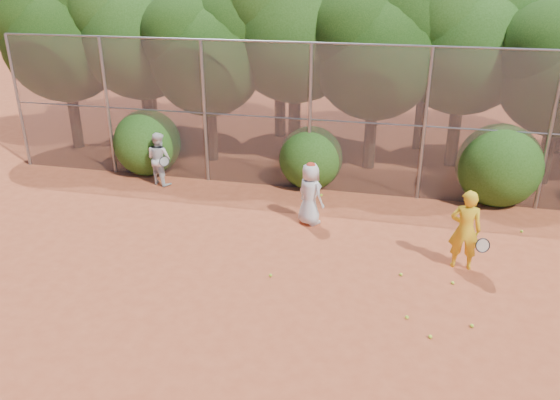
# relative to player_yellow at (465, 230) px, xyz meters

# --- Properties ---
(ground) EXTENTS (80.00, 80.00, 0.00)m
(ground) POSITION_rel_player_yellow_xyz_m (-2.89, -2.40, -0.86)
(ground) COLOR #A74525
(ground) RESTS_ON ground
(fence_back) EXTENTS (20.05, 0.09, 4.03)m
(fence_back) POSITION_rel_player_yellow_xyz_m (-3.01, 3.60, 1.19)
(fence_back) COLOR gray
(fence_back) RESTS_ON ground
(tree_0) EXTENTS (4.38, 3.81, 6.00)m
(tree_0) POSITION_rel_player_yellow_xyz_m (-12.33, 5.64, 3.07)
(tree_0) COLOR black
(tree_0) RESTS_ON ground
(tree_1) EXTENTS (4.64, 4.03, 6.35)m
(tree_1) POSITION_rel_player_yellow_xyz_m (-9.83, 6.14, 3.30)
(tree_1) COLOR black
(tree_1) RESTS_ON ground
(tree_2) EXTENTS (3.99, 3.47, 5.47)m
(tree_2) POSITION_rel_player_yellow_xyz_m (-7.34, 5.43, 2.72)
(tree_2) COLOR black
(tree_2) RESTS_ON ground
(tree_3) EXTENTS (4.89, 4.26, 6.70)m
(tree_3) POSITION_rel_player_yellow_xyz_m (-4.83, 6.44, 3.53)
(tree_3) COLOR black
(tree_3) RESTS_ON ground
(tree_4) EXTENTS (4.19, 3.64, 5.73)m
(tree_4) POSITION_rel_player_yellow_xyz_m (-2.34, 5.83, 2.90)
(tree_4) COLOR black
(tree_4) RESTS_ON ground
(tree_5) EXTENTS (4.51, 3.92, 6.17)m
(tree_5) POSITION_rel_player_yellow_xyz_m (0.17, 6.64, 3.19)
(tree_5) COLOR black
(tree_5) RESTS_ON ground
(tree_9) EXTENTS (4.83, 4.20, 6.62)m
(tree_9) POSITION_rel_player_yellow_xyz_m (-10.83, 8.44, 3.48)
(tree_9) COLOR black
(tree_9) RESTS_ON ground
(tree_10) EXTENTS (5.15, 4.48, 7.06)m
(tree_10) POSITION_rel_player_yellow_xyz_m (-5.83, 8.64, 3.77)
(tree_10) COLOR black
(tree_10) RESTS_ON ground
(tree_11) EXTENTS (4.64, 4.03, 6.35)m
(tree_11) POSITION_rel_player_yellow_xyz_m (-0.83, 8.24, 3.30)
(tree_11) COLOR black
(tree_11) RESTS_ON ground
(bush_0) EXTENTS (2.00, 2.00, 2.00)m
(bush_0) POSITION_rel_player_yellow_xyz_m (-8.89, 3.90, 0.14)
(bush_0) COLOR #1F4711
(bush_0) RESTS_ON ground
(bush_1) EXTENTS (1.80, 1.80, 1.80)m
(bush_1) POSITION_rel_player_yellow_xyz_m (-3.89, 3.90, 0.04)
(bush_1) COLOR #1F4711
(bush_1) RESTS_ON ground
(bush_2) EXTENTS (2.20, 2.20, 2.20)m
(bush_2) POSITION_rel_player_yellow_xyz_m (1.11, 3.90, 0.24)
(bush_2) COLOR #1F4711
(bush_2) RESTS_ON ground
(player_yellow) EXTENTS (0.83, 0.51, 1.73)m
(player_yellow) POSITION_rel_player_yellow_xyz_m (0.00, 0.00, 0.00)
(player_yellow) COLOR yellow
(player_yellow) RESTS_ON ground
(player_teen) EXTENTS (0.90, 0.83, 1.57)m
(player_teen) POSITION_rel_player_yellow_xyz_m (-3.45, 1.38, -0.08)
(player_teen) COLOR silver
(player_teen) RESTS_ON ground
(player_white) EXTENTS (0.91, 0.81, 1.53)m
(player_white) POSITION_rel_player_yellow_xyz_m (-8.11, 3.00, -0.10)
(player_white) COLOR silver
(player_white) RESTS_ON ground
(ball_0) EXTENTS (0.07, 0.07, 0.07)m
(ball_0) POSITION_rel_player_yellow_xyz_m (-1.19, -0.66, -0.83)
(ball_0) COLOR #AED727
(ball_0) RESTS_ON ground
(ball_1) EXTENTS (0.07, 0.07, 0.07)m
(ball_1) POSITION_rel_player_yellow_xyz_m (-0.19, -0.75, -0.83)
(ball_1) COLOR #AED727
(ball_1) RESTS_ON ground
(ball_2) EXTENTS (0.07, 0.07, 0.07)m
(ball_2) POSITION_rel_player_yellow_xyz_m (-1.04, -2.13, -0.83)
(ball_2) COLOR #AED727
(ball_2) RESTS_ON ground
(ball_3) EXTENTS (0.07, 0.07, 0.07)m
(ball_3) POSITION_rel_player_yellow_xyz_m (0.06, -2.13, -0.83)
(ball_3) COLOR #AED727
(ball_3) RESTS_ON ground
(ball_4) EXTENTS (0.07, 0.07, 0.07)m
(ball_4) POSITION_rel_player_yellow_xyz_m (-3.76, -1.29, -0.83)
(ball_4) COLOR #AED727
(ball_4) RESTS_ON ground
(ball_5) EXTENTS (0.07, 0.07, 0.07)m
(ball_5) POSITION_rel_player_yellow_xyz_m (1.53, 2.00, -0.83)
(ball_5) COLOR #AED727
(ball_5) RESTS_ON ground
(ball_6) EXTENTS (0.07, 0.07, 0.07)m
(ball_6) POSITION_rel_player_yellow_xyz_m (-0.65, -2.61, -0.83)
(ball_6) COLOR #AED727
(ball_6) RESTS_ON ground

